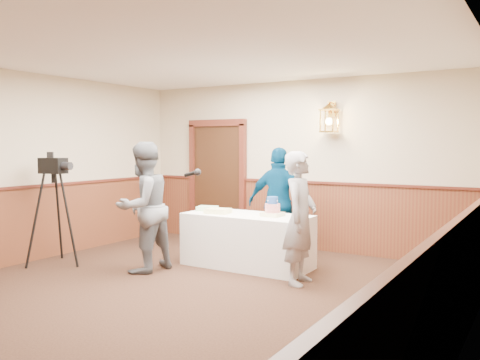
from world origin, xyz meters
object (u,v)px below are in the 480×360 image
Objects in this scene: sheet_cake_green at (207,208)px; tiered_cake at (272,209)px; display_table at (247,240)px; interviewer at (143,207)px; sheet_cake_yellow at (218,211)px; baker at (300,218)px; assistant_p at (279,203)px; tv_camera_rig at (54,217)px.

tiered_cake is at bearing -1.22° from sheet_cake_green.
interviewer is (-1.07, -0.97, 0.51)m from display_table.
baker is (1.43, -0.29, 0.04)m from sheet_cake_yellow.
assistant_p is (-0.86, 1.13, 0.02)m from baker.
assistant_p is (0.57, 0.83, 0.06)m from sheet_cake_yellow.
sheet_cake_green is at bearing 151.02° from sheet_cake_yellow.
display_table is at bearing 20.94° from tv_camera_rig.
sheet_cake_yellow reaches higher than display_table.
display_table is 2.80m from tv_camera_rig.
display_table is 1.16× the size of tv_camera_rig.
tiered_cake is 0.81× the size of sheet_cake_yellow.
sheet_cake_yellow is at bearing 23.01° from tv_camera_rig.
sheet_cake_green is at bearing 30.91° from tv_camera_rig.
interviewer is at bearing -137.87° from display_table.
tiered_cake is 0.15× the size of interviewer.
baker reaches higher than display_table.
tiered_cake reaches higher than sheet_cake_yellow.
interviewer is at bearing 98.65° from baker.
sheet_cake_yellow is 0.20× the size of baker.
interviewer is (-1.47, -0.99, 0.03)m from tiered_cake.
assistant_p reaches higher than sheet_cake_green.
display_table is 5.38× the size of sheet_cake_yellow.
display_table is 1.54m from interviewer.
baker is (1.01, -0.42, 0.45)m from display_table.
baker is at bearing -22.70° from display_table.
baker is 3.58m from tv_camera_rig.
assistant_p is 3.31m from tv_camera_rig.
display_table is 0.60m from sheet_cake_yellow.
assistant_p is at bearing 31.33° from baker.
sheet_cake_green is at bearing 29.46° from assistant_p.
tv_camera_rig is (-2.59, -2.05, -0.15)m from assistant_p.
sheet_cake_green is (-0.72, 0.04, 0.41)m from display_table.
display_table is 0.83m from sheet_cake_green.
baker reaches higher than sheet_cake_yellow.
sheet_cake_green is 0.16× the size of interviewer.
sheet_cake_green is at bearing 176.96° from display_table.
display_table is at bearing 61.23° from baker.
sheet_cake_green is 1.79m from baker.
baker is (1.73, -0.46, 0.04)m from sheet_cake_green.
baker is 0.97× the size of assistant_p.
assistant_p reaches higher than tv_camera_rig.
sheet_cake_yellow is at bearing 147.23° from interviewer.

